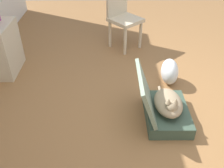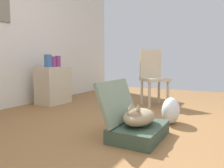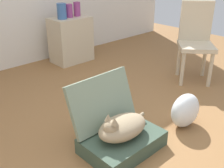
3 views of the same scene
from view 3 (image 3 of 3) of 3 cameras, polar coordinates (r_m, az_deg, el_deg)
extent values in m
plane|color=olive|center=(2.43, 1.89, -10.47)|extent=(7.68, 7.68, 0.00)
cube|color=#384C3D|center=(2.23, 2.18, -12.11)|extent=(0.62, 0.43, 0.13)
cube|color=gray|center=(2.22, -2.04, -3.73)|extent=(0.62, 0.18, 0.42)
ellipsoid|color=#998466|center=(2.14, 2.24, -9.03)|extent=(0.44, 0.28, 0.16)
sphere|color=#998466|center=(2.05, -0.14, -9.31)|extent=(0.13, 0.13, 0.13)
cone|color=#998466|center=(1.98, 0.55, -7.83)|extent=(0.06, 0.06, 0.06)
cone|color=#998466|center=(2.03, -0.82, -7.07)|extent=(0.06, 0.06, 0.06)
cylinder|color=#998466|center=(2.31, 4.96, -7.44)|extent=(0.20, 0.03, 0.07)
ellipsoid|color=silver|center=(2.55, 15.14, -5.37)|extent=(0.33, 0.21, 0.31)
cube|color=beige|center=(4.08, -8.62, 9.18)|extent=(0.56, 0.37, 0.65)
cylinder|color=#38609E|center=(3.88, -10.53, 14.82)|extent=(0.13, 0.13, 0.21)
cylinder|color=#8C387A|center=(4.07, -7.38, 15.37)|extent=(0.10, 0.10, 0.20)
cylinder|color=#8C387A|center=(3.99, -9.03, 14.97)|extent=(0.10, 0.10, 0.18)
cylinder|color=beige|center=(3.34, 14.61, 3.03)|extent=(0.04, 0.04, 0.42)
cylinder|color=beige|center=(3.41, 19.98, 2.77)|extent=(0.04, 0.04, 0.42)
cylinder|color=beige|center=(3.65, 13.84, 4.97)|extent=(0.04, 0.04, 0.42)
cylinder|color=beige|center=(3.71, 18.80, 4.70)|extent=(0.04, 0.04, 0.42)
cube|color=beige|center=(3.45, 17.29, 7.56)|extent=(0.58, 0.58, 0.05)
cube|color=beige|center=(3.57, 17.26, 12.56)|extent=(0.29, 0.31, 0.49)
camera|label=1|loc=(1.99, -71.44, 22.75)|focal=40.58mm
camera|label=2|loc=(1.05, -75.90, -37.58)|focal=34.78mm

